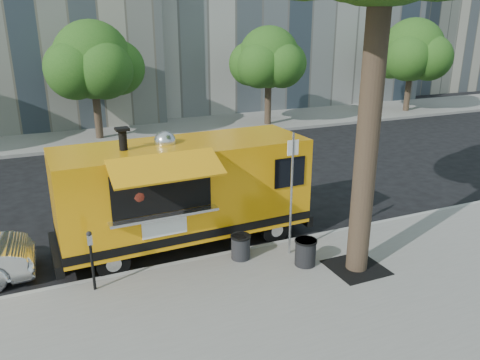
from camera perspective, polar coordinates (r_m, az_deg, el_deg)
The scene contains 13 objects.
ground at distance 12.34m, azimuth -3.96°, elevation -7.76°, with size 120.00×120.00×0.00m, color black.
sidewalk at distance 9.16m, azimuth 4.97°, elevation -17.58°, with size 60.00×6.00×0.15m, color gray.
curb at distance 11.53m, azimuth -2.38°, elevation -9.32°, with size 60.00×0.14×0.16m, color #999993.
far_sidewalk at distance 24.81m, azimuth -14.64°, elevation 5.45°, with size 60.00×5.00×0.15m, color gray.
tree_well at distance 11.21m, azimuth 13.96°, elevation -10.31°, with size 1.20×1.20×0.02m, color black.
far_tree_b at distance 23.35m, azimuth -17.55°, elevation 13.76°, with size 3.60×3.60×5.50m.
far_tree_c at distance 25.70m, azimuth 3.53°, elevation 14.67°, with size 3.24×3.24×5.21m.
far_tree_d at distance 31.65m, azimuth 20.28°, elevation 14.65°, with size 3.78×3.78×5.64m.
sign_post at distance 10.91m, azimuth 6.30°, elevation -0.89°, with size 0.28×0.06×3.00m.
parking_meter at distance 10.16m, azimuth -17.69°, elevation -8.57°, with size 0.11×0.11×1.33m.
food_truck at distance 11.75m, azimuth -6.89°, elevation -1.28°, with size 6.55×3.14×3.19m.
trash_bin_left at distance 11.16m, azimuth 0.08°, elevation -8.07°, with size 0.49×0.49×0.58m.
trash_bin_right at distance 10.97m, azimuth 7.98°, elevation -8.62°, with size 0.52×0.52×0.62m.
Camera 1 is at (-3.64, -10.44, 5.47)m, focal length 35.00 mm.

